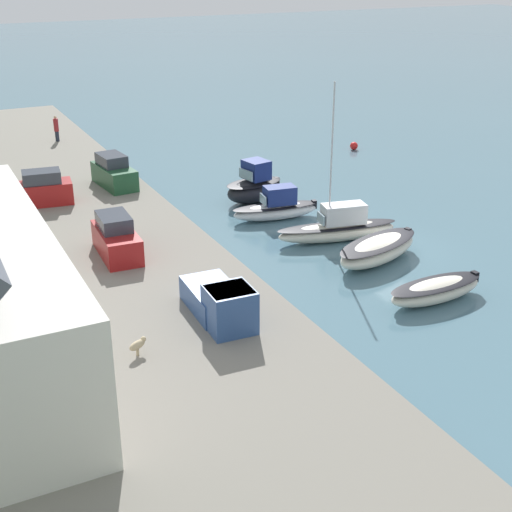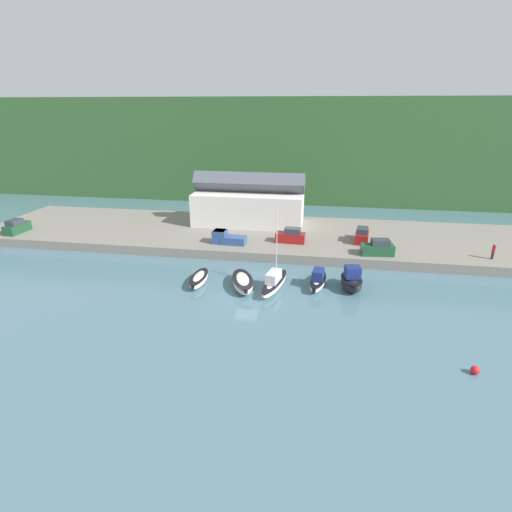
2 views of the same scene
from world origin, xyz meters
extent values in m
plane|color=slate|center=(0.00, 0.00, 0.00)|extent=(320.00, 320.00, 0.00)
cube|color=#335B2D|center=(0.00, 73.97, 10.82)|extent=(240.00, 59.17, 21.64)
cube|color=gray|center=(0.00, 20.10, 0.66)|extent=(91.31, 20.12, 1.31)
cube|color=silver|center=(-4.12, 24.34, 3.93)|extent=(17.83, 8.26, 5.23)
cube|color=#515660|center=(-4.12, 24.34, 8.22)|extent=(18.19, 3.35, 3.35)
ellipsoid|color=white|center=(-6.13, 2.18, 0.54)|extent=(1.89, 5.43, 1.08)
ellipsoid|color=black|center=(-6.13, 2.18, 0.92)|extent=(1.96, 5.54, 0.12)
cube|color=black|center=(-6.05, -0.38, 0.75)|extent=(0.37, 0.29, 0.56)
ellipsoid|color=white|center=(-0.75, 1.84, 0.66)|extent=(4.01, 6.47, 1.32)
ellipsoid|color=black|center=(-0.75, 1.84, 1.13)|extent=(4.14, 6.61, 0.12)
cube|color=black|center=(0.16, -0.90, 0.93)|extent=(0.43, 0.38, 0.56)
ellipsoid|color=white|center=(2.92, 2.18, 0.55)|extent=(3.04, 7.56, 1.10)
ellipsoid|color=black|center=(2.92, 2.18, 0.93)|extent=(3.13, 7.71, 0.12)
cube|color=silver|center=(2.85, 1.82, 1.69)|extent=(1.70, 2.77, 1.17)
cube|color=#8CA5B2|center=(3.14, 3.24, 1.51)|extent=(1.09, 0.31, 0.59)
cylinder|color=silver|center=(3.03, 2.73, 5.30)|extent=(0.10, 0.10, 8.40)
ellipsoid|color=silver|center=(7.88, 3.74, 0.52)|extent=(2.39, 5.85, 1.04)
ellipsoid|color=black|center=(7.88, 3.74, 0.88)|extent=(2.47, 5.97, 0.12)
cube|color=navy|center=(7.84, 3.46, 1.62)|extent=(1.47, 2.14, 1.16)
cube|color=#8CA5B2|center=(8.01, 4.59, 1.45)|extent=(1.08, 0.25, 0.58)
cube|color=black|center=(7.50, 1.07, 0.73)|extent=(0.40, 0.33, 0.56)
ellipsoid|color=black|center=(11.65, 3.44, 0.82)|extent=(2.91, 4.51, 1.63)
ellipsoid|color=black|center=(11.65, 3.44, 1.39)|extent=(3.01, 4.61, 0.12)
cube|color=navy|center=(11.68, 3.23, 2.29)|extent=(1.89, 1.73, 1.31)
cube|color=#8CA5B2|center=(11.53, 4.10, 2.09)|extent=(1.49, 0.36, 0.65)
cube|color=black|center=(11.99, 1.48, 1.14)|extent=(0.40, 0.34, 0.56)
cube|color=#1E4C2D|center=(-38.84, 13.23, 2.01)|extent=(1.90, 4.24, 1.40)
cube|color=#333842|center=(-38.85, 12.92, 3.09)|extent=(1.59, 2.35, 0.76)
cube|color=#1E4C2D|center=(15.42, 12.16, 2.01)|extent=(4.36, 2.20, 1.40)
cube|color=#333842|center=(15.74, 12.19, 3.09)|extent=(2.45, 1.75, 0.76)
cube|color=maroon|center=(3.59, 15.47, 2.01)|extent=(4.29, 2.01, 1.40)
cube|color=#333842|center=(3.90, 15.45, 3.09)|extent=(2.38, 1.65, 0.76)
cube|color=maroon|center=(13.86, 17.55, 2.01)|extent=(2.34, 4.40, 1.40)
cube|color=#333842|center=(13.82, 17.23, 3.09)|extent=(1.82, 2.49, 0.76)
cube|color=#2D4C84|center=(-4.37, 13.44, 1.86)|extent=(3.60, 2.16, 1.10)
cube|color=#2D4C84|center=(-6.39, 13.53, 2.26)|extent=(1.98, 1.99, 1.90)
cube|color=#2D333D|center=(-6.39, 13.53, 2.96)|extent=(1.70, 1.87, 0.50)
cylinder|color=#232838|center=(29.92, 12.92, 1.74)|extent=(0.32, 0.32, 0.85)
cylinder|color=maroon|center=(29.92, 12.92, 2.69)|extent=(0.40, 0.40, 1.05)
sphere|color=tan|center=(29.92, 12.92, 3.33)|extent=(0.24, 0.24, 0.24)
cylinder|color=tan|center=(-6.67, 17.69, 1.45)|extent=(0.12, 0.12, 0.28)
ellipsoid|color=tan|center=(-6.67, 17.69, 1.77)|extent=(0.63, 0.85, 0.36)
sphere|color=tan|center=(-6.50, 17.37, 1.88)|extent=(0.22, 0.22, 0.22)
sphere|color=red|center=(20.47, -10.80, 0.35)|extent=(0.69, 0.69, 0.69)
camera|label=1|loc=(-30.62, 24.44, 16.03)|focal=50.00mm
camera|label=2|loc=(7.69, -39.55, 19.90)|focal=28.00mm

